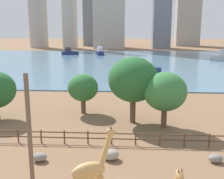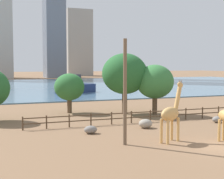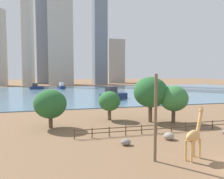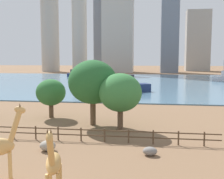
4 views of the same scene
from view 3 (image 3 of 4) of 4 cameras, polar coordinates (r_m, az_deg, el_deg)
ground_plane at (r=96.37m, az=-5.48°, el=-0.60°), size 400.00×400.00×0.00m
harbor_water at (r=93.41m, az=-5.19°, el=-0.69°), size 180.00×86.00×0.20m
giraffe_companion at (r=22.50m, az=20.66°, el=-11.16°), size 2.89×1.85×4.95m
utility_pole at (r=20.55m, az=11.29°, el=-7.35°), size 0.28×0.28×8.13m
boulder_by_pole at (r=25.56m, az=3.63°, el=-13.54°), size 1.18×0.95×0.71m
boulder_small at (r=28.35m, az=14.64°, el=-11.69°), size 1.35×1.17×0.88m
enclosure_fence at (r=31.53m, az=14.16°, el=-9.44°), size 26.12×0.14×1.30m
tree_left_large at (r=38.01m, az=-0.67°, el=-3.08°), size 3.83×3.83×5.06m
tree_center_broad at (r=37.07m, az=15.83°, el=-2.28°), size 4.65×4.65×6.16m
tree_right_tall at (r=33.73m, az=-15.82°, el=-3.66°), size 4.80×4.80×5.78m
tree_left_small at (r=36.85m, az=10.04°, el=-0.71°), size 5.64×5.64×7.57m
boat_ferry at (r=115.48m, az=-19.15°, el=0.59°), size 7.04×3.43×2.97m
boat_sailboat at (r=115.40m, az=-13.11°, el=0.76°), size 4.22×7.65×6.51m
boat_tug at (r=111.08m, az=10.24°, el=0.69°), size 7.99×6.04×6.85m
boat_barge at (r=66.93m, az=0.34°, el=-1.41°), size 9.37×7.16×3.93m
skyline_tower_needle at (r=186.45m, az=0.93°, el=7.36°), size 14.09×9.27×36.31m
skyline_block_central at (r=161.71m, az=-13.45°, el=20.09°), size 16.50×11.08×105.05m
skyline_tower_glass at (r=180.51m, az=-17.32°, el=15.76°), size 11.34×8.48×89.34m
skyline_block_left at (r=155.48m, az=-21.18°, el=11.17°), size 8.16×8.16×55.11m
skyline_block_right at (r=162.88m, az=-3.24°, el=16.51°), size 9.11×11.15×85.31m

